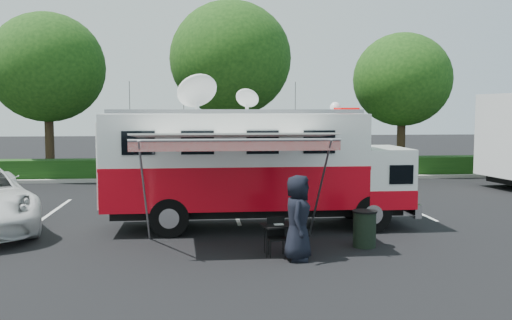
# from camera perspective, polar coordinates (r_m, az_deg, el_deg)

# --- Properties ---
(ground_plane) EXTENTS (120.00, 120.00, 0.00)m
(ground_plane) POSITION_cam_1_polar(r_m,az_deg,el_deg) (16.54, 0.18, -6.72)
(ground_plane) COLOR black
(ground_plane) RESTS_ON ground
(back_border) EXTENTS (60.00, 6.14, 8.87)m
(back_border) POSITION_cam_1_polar(r_m,az_deg,el_deg) (29.19, -0.28, 8.23)
(back_border) COLOR #9E998E
(back_border) RESTS_ON ground_plane
(stall_lines) EXTENTS (24.12, 5.50, 0.01)m
(stall_lines) POSITION_cam_1_polar(r_m,az_deg,el_deg) (19.43, -2.23, -4.95)
(stall_lines) COLOR silver
(stall_lines) RESTS_ON ground_plane
(command_truck) EXTENTS (8.71, 2.40, 4.18)m
(command_truck) POSITION_cam_1_polar(r_m,az_deg,el_deg) (16.26, -0.08, -0.54)
(command_truck) COLOR black
(command_truck) RESTS_ON ground_plane
(awning) EXTENTS (4.75, 2.47, 2.87)m
(awning) POSITION_cam_1_polar(r_m,az_deg,el_deg) (13.66, -2.28, 2.18)
(awning) COLOR white
(awning) RESTS_ON ground_plane
(person) EXTENTS (0.82, 1.06, 1.93)m
(person) POSITION_cam_1_polar(r_m,az_deg,el_deg) (13.05, 4.18, -9.94)
(person) COLOR black
(person) RESTS_ON ground_plane
(folding_table) EXTENTS (0.98, 0.81, 0.73)m
(folding_table) POSITION_cam_1_polar(r_m,az_deg,el_deg) (13.29, 2.49, -6.64)
(folding_table) COLOR black
(folding_table) RESTS_ON ground_plane
(folding_chair) EXTENTS (0.46, 0.48, 0.89)m
(folding_chair) POSITION_cam_1_polar(r_m,az_deg,el_deg) (13.32, 2.04, -7.31)
(folding_chair) COLOR black
(folding_chair) RESTS_ON ground_plane
(trash_bin) EXTENTS (0.61, 0.61, 0.90)m
(trash_bin) POSITION_cam_1_polar(r_m,az_deg,el_deg) (14.37, 10.80, -6.76)
(trash_bin) COLOR black
(trash_bin) RESTS_ON ground_plane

